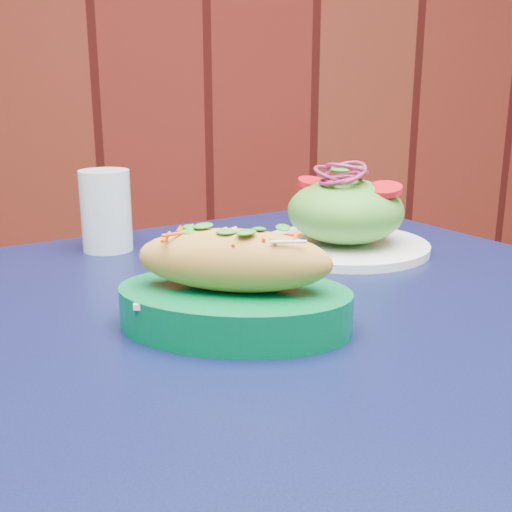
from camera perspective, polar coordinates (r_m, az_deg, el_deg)
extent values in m
cube|color=black|center=(0.77, 3.62, -4.13)|extent=(1.05, 1.05, 0.03)
cylinder|color=black|center=(1.34, 6.58, -12.68)|extent=(0.04, 0.04, 0.72)
cylinder|color=silver|center=(1.33, 20.29, -20.21)|extent=(0.03, 0.03, 0.48)
cube|color=white|center=(0.64, -1.97, -3.29)|extent=(0.20, 0.14, 0.01)
ellipsoid|color=gold|center=(0.63, -2.00, -0.36)|extent=(0.21, 0.13, 0.06)
cylinder|color=white|center=(0.95, 7.84, 0.89)|extent=(0.25, 0.25, 0.01)
ellipsoid|color=#4C992D|center=(0.94, 7.96, 3.98)|extent=(0.17, 0.17, 0.09)
cylinder|color=red|center=(0.91, 11.37, 6.15)|extent=(0.05, 0.05, 0.01)
cylinder|color=red|center=(0.95, 5.19, 6.76)|extent=(0.05, 0.05, 0.01)
cylinder|color=red|center=(0.98, 7.20, 6.94)|extent=(0.05, 0.05, 0.01)
torus|color=maroon|center=(0.93, 8.08, 7.08)|extent=(0.06, 0.06, 0.01)
torus|color=maroon|center=(0.93, 8.09, 7.33)|extent=(0.06, 0.06, 0.01)
torus|color=maroon|center=(0.93, 8.10, 7.57)|extent=(0.06, 0.06, 0.01)
torus|color=maroon|center=(0.92, 8.10, 7.82)|extent=(0.06, 0.06, 0.01)
torus|color=maroon|center=(0.92, 8.11, 8.06)|extent=(0.06, 0.06, 0.01)
cylinder|color=silver|center=(0.95, -13.19, 3.95)|extent=(0.07, 0.07, 0.12)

